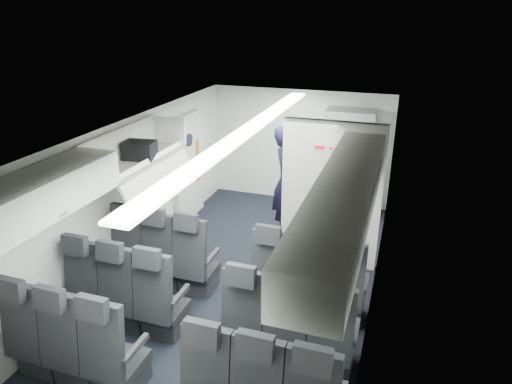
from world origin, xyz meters
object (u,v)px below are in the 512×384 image
Objects in this scene: boarding_door at (188,167)px; galley_unit at (347,162)px; seat_row_front at (233,272)px; seat_row_mid at (203,314)px; carry_on_bag at (140,150)px; seat_row_rear at (162,372)px; flight_attendant at (287,182)px.

galley_unit is at bearing 24.28° from boarding_door.
seat_row_front is 1.00× the size of seat_row_mid.
boarding_door is at bearing 128.16° from seat_row_front.
seat_row_rear is at bearing -65.07° from carry_on_bag.
flight_attendant is at bearing 85.34° from seat_row_front.
boarding_door is 4.66× the size of carry_on_bag.
seat_row_mid is 4.30m from galley_unit.
galley_unit reaches higher than seat_row_rear.
seat_row_rear is 2.90m from carry_on_bag.
galley_unit is 1.02× the size of flight_attendant.
galley_unit is (0.95, 3.25, 0.55)m from seat_row_front.
galley_unit is 3.85m from carry_on_bag.
seat_row_front is 0.90m from seat_row_mid.
flight_attendant is at bearing -2.97° from boarding_door.
flight_attendant reaches higher than seat_row_rear.
carry_on_bag is (-2.35, -2.93, 0.85)m from galley_unit.
flight_attendant is at bearing 87.55° from seat_row_rear.
seat_row_rear is 5.17m from galley_unit.
flight_attendant reaches higher than seat_row_front.
seat_row_front is at bearing 90.00° from seat_row_mid.
carry_on_bag is at bearing -128.71° from galley_unit.
seat_row_front is at bearing 161.16° from flight_attendant.
carry_on_bag is (-1.40, 1.22, 1.39)m from seat_row_mid.
seat_row_rear is 1.79× the size of boarding_door.
seat_row_rear is at bearing -67.13° from boarding_door.
seat_row_front and seat_row_rear have the same top height.
boarding_door reaches higher than seat_row_front.
seat_row_mid is at bearing -49.58° from carry_on_bag.
seat_row_mid is 2.94m from flight_attendant.
flight_attendant is 4.67× the size of carry_on_bag.
seat_row_rear is 8.35× the size of carry_on_bag.
seat_row_mid is 1.75× the size of galley_unit.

